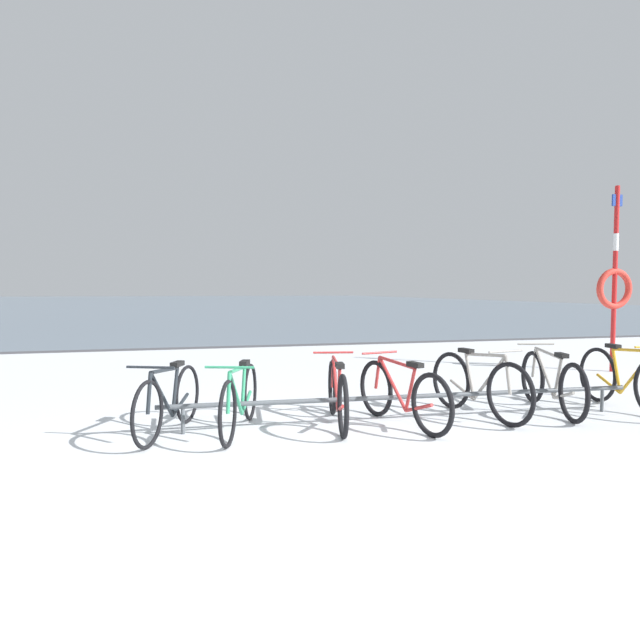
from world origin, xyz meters
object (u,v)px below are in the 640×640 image
(bicycle_5, at_px, (551,383))
(bicycle_6, at_px, (625,379))
(bicycle_1, at_px, (240,399))
(bicycle_2, at_px, (337,394))
(rescue_post, at_px, (615,284))
(bicycle_0, at_px, (169,401))
(bicycle_3, at_px, (402,394))
(bicycle_4, at_px, (479,385))

(bicycle_5, distance_m, bicycle_6, 0.93)
(bicycle_5, bearing_deg, bicycle_1, 179.82)
(bicycle_2, relative_size, rescue_post, 0.50)
(bicycle_0, relative_size, bicycle_3, 0.92)
(bicycle_0, xyz_separation_m, bicycle_2, (1.73, -0.06, -0.01))
(bicycle_1, xyz_separation_m, bicycle_3, (1.69, -0.17, -0.00))
(bicycle_5, relative_size, rescue_post, 0.52)
(bicycle_1, bearing_deg, bicycle_4, -0.58)
(bicycle_1, xyz_separation_m, bicycle_4, (2.69, -0.03, 0.02))
(bicycle_0, height_order, bicycle_4, bicycle_4)
(bicycle_3, xyz_separation_m, bicycle_5, (1.97, 0.16, 0.01))
(bicycle_1, xyz_separation_m, bicycle_2, (1.03, 0.03, -0.00))
(bicycle_4, bearing_deg, bicycle_5, 0.92)
(bicycle_5, bearing_deg, bicycle_0, 178.69)
(bicycle_1, relative_size, bicycle_2, 0.99)
(bicycle_1, distance_m, bicycle_6, 4.58)
(bicycle_1, height_order, bicycle_2, same)
(bicycle_3, bearing_deg, bicycle_1, 174.32)
(bicycle_0, xyz_separation_m, bicycle_3, (2.38, -0.26, -0.00))
(bicycle_1, bearing_deg, bicycle_0, 172.78)
(bicycle_2, relative_size, bicycle_4, 0.99)
(rescue_post, bearing_deg, bicycle_2, -157.58)
(bicycle_1, height_order, rescue_post, rescue_post)
(bicycle_4, height_order, bicycle_6, bicycle_6)
(bicycle_5, bearing_deg, bicycle_6, -8.71)
(bicycle_2, relative_size, bicycle_6, 0.97)
(bicycle_0, distance_m, bicycle_5, 4.35)
(bicycle_0, relative_size, bicycle_6, 0.88)
(bicycle_0, distance_m, bicycle_1, 0.70)
(bicycle_2, distance_m, bicycle_3, 0.68)
(bicycle_0, relative_size, bicycle_5, 0.87)
(bicycle_1, relative_size, bicycle_6, 0.96)
(bicycle_3, distance_m, bicycle_5, 1.98)
(bicycle_4, relative_size, bicycle_5, 0.97)
(bicycle_5, height_order, bicycle_6, bicycle_6)
(bicycle_0, bearing_deg, bicycle_4, -1.95)
(bicycle_0, xyz_separation_m, bicycle_1, (0.69, -0.09, -0.00))
(bicycle_5, bearing_deg, bicycle_3, -175.47)
(bicycle_3, height_order, bicycle_5, bicycle_5)
(bicycle_3, bearing_deg, bicycle_5, 4.53)
(bicycle_1, height_order, bicycle_5, bicycle_5)
(bicycle_4, bearing_deg, bicycle_1, 179.42)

